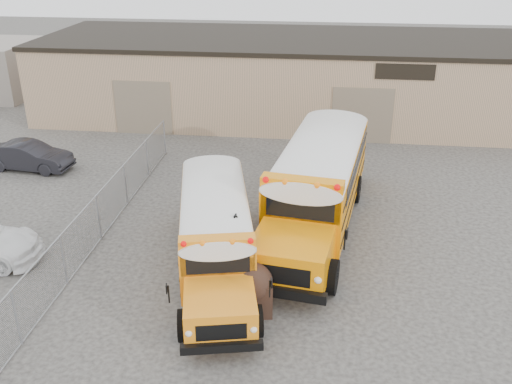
# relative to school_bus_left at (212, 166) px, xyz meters

# --- Properties ---
(ground) EXTENTS (120.00, 120.00, 0.00)m
(ground) POSITION_rel_school_bus_left_xyz_m (2.56, -6.97, -1.52)
(ground) COLOR #32302E
(ground) RESTS_ON ground
(warehouse) EXTENTS (30.20, 10.20, 4.67)m
(warehouse) POSITION_rel_school_bus_left_xyz_m (2.56, 13.02, 0.85)
(warehouse) COLOR tan
(warehouse) RESTS_ON ground
(chainlink_fence) EXTENTS (0.07, 18.07, 1.81)m
(chainlink_fence) POSITION_rel_school_bus_left_xyz_m (-3.44, -3.97, -0.62)
(chainlink_fence) COLOR gray
(chainlink_fence) RESTS_ON ground
(school_bus_left) EXTENTS (4.06, 9.26, 2.63)m
(school_bus_left) POSITION_rel_school_bus_left_xyz_m (0.00, 0.00, 0.00)
(school_bus_left) COLOR orange
(school_bus_left) RESTS_ON ground
(school_bus_right) EXTENTS (4.26, 11.42, 3.26)m
(school_bus_right) POSITION_rel_school_bus_left_xyz_m (5.40, 5.05, 0.36)
(school_bus_right) COLOR orange
(school_bus_right) RESTS_ON ground
(tarp_bundle) EXTENTS (1.26, 1.19, 1.62)m
(tarp_bundle) POSITION_rel_school_bus_left_xyz_m (2.72, -7.66, -0.69)
(tarp_bundle) COLOR black
(tarp_bundle) RESTS_ON ground
(car_dark) EXTENTS (4.20, 1.79, 1.35)m
(car_dark) POSITION_rel_school_bus_left_xyz_m (-9.31, 2.18, -0.85)
(car_dark) COLOR black
(car_dark) RESTS_ON ground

